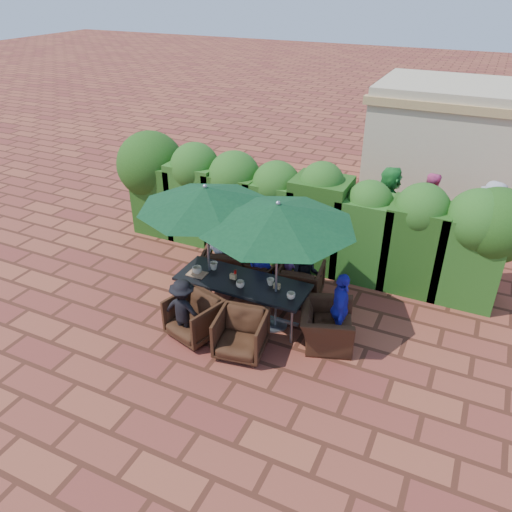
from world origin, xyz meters
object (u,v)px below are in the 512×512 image
at_px(chair_end_right, 327,320).
at_px(chair_near_left, 194,316).
at_px(chair_near_right, 241,332).
at_px(umbrella_right, 278,215).
at_px(chair_far_left, 225,262).
at_px(umbrella_left, 205,198).
at_px(chair_far_right, 301,280).
at_px(chair_far_mid, 262,271).
at_px(dining_table, 242,285).

bearing_deg(chair_end_right, chair_near_left, 93.04).
distance_m(chair_near_left, chair_near_right, 0.94).
xyz_separation_m(umbrella_right, chair_far_left, (-1.56, 0.99, -1.79)).
height_order(chair_near_left, chair_near_right, chair_near_left).
distance_m(umbrella_left, chair_far_right, 2.51).
distance_m(chair_far_left, chair_near_left, 1.88).
height_order(chair_far_mid, chair_end_right, chair_end_right).
distance_m(chair_far_mid, chair_near_left, 1.99).
distance_m(umbrella_right, chair_near_left, 2.31).
xyz_separation_m(dining_table, umbrella_right, (0.68, -0.04, 1.54)).
bearing_deg(umbrella_right, chair_end_right, -0.93).
xyz_separation_m(chair_far_mid, chair_end_right, (1.73, -1.12, 0.10)).
bearing_deg(umbrella_right, dining_table, 176.65).
bearing_deg(chair_end_right, chair_near_right, 108.45).
xyz_separation_m(chair_far_left, chair_end_right, (2.52, -1.01, 0.02)).
height_order(umbrella_left, chair_near_right, umbrella_left).
distance_m(dining_table, chair_far_mid, 1.12).
relative_size(chair_far_mid, chair_far_right, 0.83).
height_order(chair_far_right, chair_near_right, chair_far_right).
distance_m(umbrella_left, chair_near_right, 2.38).
xyz_separation_m(chair_far_left, chair_far_right, (1.65, 0.04, -0.01)).
bearing_deg(chair_near_right, umbrella_right, 66.16).
xyz_separation_m(umbrella_right, chair_end_right, (0.96, -0.02, -1.77)).
bearing_deg(chair_near_right, chair_far_left, 115.61).
xyz_separation_m(chair_far_mid, chair_near_left, (-0.40, -1.95, 0.07)).
relative_size(chair_near_right, chair_end_right, 0.81).
height_order(umbrella_right, chair_near_left, umbrella_right).
xyz_separation_m(umbrella_left, chair_far_right, (1.49, 0.92, -1.80)).
bearing_deg(umbrella_left, chair_near_left, -76.34).
bearing_deg(chair_far_left, chair_far_right, 164.39).
bearing_deg(chair_near_right, chair_far_right, 71.36).
xyz_separation_m(dining_table, chair_far_mid, (-0.09, 1.06, -0.33)).
bearing_deg(chair_near_right, dining_table, 105.82).
bearing_deg(chair_end_right, chair_far_left, 49.92).
relative_size(umbrella_left, chair_far_right, 2.97).
height_order(dining_table, chair_end_right, chair_end_right).
bearing_deg(chair_near_left, chair_far_right, 72.80).
relative_size(chair_far_left, chair_end_right, 0.84).
bearing_deg(chair_far_right, umbrella_left, 24.25).
bearing_deg(chair_near_right, umbrella_left, 129.52).
distance_m(dining_table, chair_near_right, 1.08).
bearing_deg(chair_far_mid, chair_end_right, 153.91).
xyz_separation_m(chair_far_right, chair_near_right, (-0.32, -1.94, -0.00)).
bearing_deg(chair_far_left, chair_near_right, 107.82).
distance_m(chair_far_left, chair_far_right, 1.65).
relative_size(chair_near_left, chair_near_right, 1.01).
bearing_deg(umbrella_left, umbrella_right, -4.78).
bearing_deg(chair_far_mid, chair_near_right, 111.73).
bearing_deg(chair_far_right, umbrella_right, 78.07).
bearing_deg(chair_far_left, chair_near_left, 84.79).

